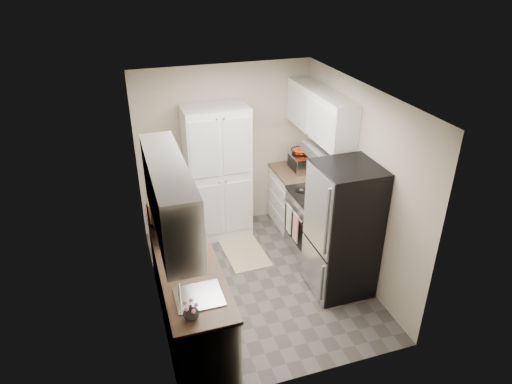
% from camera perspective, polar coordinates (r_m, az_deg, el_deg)
% --- Properties ---
extents(ground, '(3.20, 3.20, 0.00)m').
position_cam_1_polar(ground, '(6.13, 0.37, -10.97)').
color(ground, '#56514C').
rests_on(ground, ground).
extents(room_shell, '(2.64, 3.24, 2.52)m').
position_cam_1_polar(room_shell, '(5.26, 0.27, 2.88)').
color(room_shell, '#B2A690').
rests_on(room_shell, ground).
extents(pantry_cabinet, '(0.90, 0.55, 2.00)m').
position_cam_1_polar(pantry_cabinet, '(6.64, -4.83, 2.34)').
color(pantry_cabinet, white).
rests_on(pantry_cabinet, ground).
extents(base_cabinet_left, '(0.60, 2.30, 0.88)m').
position_cam_1_polar(base_cabinet_left, '(5.36, -8.45, -11.98)').
color(base_cabinet_left, white).
rests_on(base_cabinet_left, ground).
extents(countertop_left, '(0.63, 2.33, 0.04)m').
position_cam_1_polar(countertop_left, '(5.08, -8.81, -7.98)').
color(countertop_left, brown).
rests_on(countertop_left, base_cabinet_left).
extents(base_cabinet_right, '(0.60, 0.80, 0.88)m').
position_cam_1_polar(base_cabinet_right, '(7.12, 4.93, -0.87)').
color(base_cabinet_right, white).
rests_on(base_cabinet_right, ground).
extents(countertop_right, '(0.63, 0.83, 0.04)m').
position_cam_1_polar(countertop_right, '(6.91, 5.09, 2.48)').
color(countertop_right, brown).
rests_on(countertop_right, base_cabinet_right).
extents(electric_range, '(0.71, 0.78, 1.13)m').
position_cam_1_polar(electric_range, '(6.46, 7.53, -3.83)').
color(electric_range, '#B7B7BC').
rests_on(electric_range, ground).
extents(refrigerator, '(0.70, 0.72, 1.70)m').
position_cam_1_polar(refrigerator, '(5.66, 10.83, -4.68)').
color(refrigerator, '#B7B7BC').
rests_on(refrigerator, ground).
extents(microwave, '(0.57, 0.67, 0.31)m').
position_cam_1_polar(microwave, '(5.41, -10.22, -3.44)').
color(microwave, silver).
rests_on(microwave, countertop_left).
extents(wine_bottle, '(0.08, 0.08, 0.32)m').
position_cam_1_polar(wine_bottle, '(5.73, -11.47, -1.60)').
color(wine_bottle, black).
rests_on(wine_bottle, countertop_left).
extents(flower_vase, '(0.15, 0.15, 0.15)m').
position_cam_1_polar(flower_vase, '(4.24, -8.12, -14.63)').
color(flower_vase, white).
rests_on(flower_vase, countertop_left).
extents(cutting_board, '(0.05, 0.25, 0.31)m').
position_cam_1_polar(cutting_board, '(5.96, -9.52, -0.29)').
color(cutting_board, green).
rests_on(cutting_board, countertop_left).
extents(toaster_oven, '(0.34, 0.43, 0.25)m').
position_cam_1_polar(toaster_oven, '(6.90, 5.82, 3.73)').
color(toaster_oven, '#A3A3A8').
rests_on(toaster_oven, countertop_right).
extents(fruit_basket, '(0.33, 0.33, 0.12)m').
position_cam_1_polar(fruit_basket, '(6.84, 5.59, 5.19)').
color(fruit_basket, '#F23400').
rests_on(fruit_basket, toaster_oven).
extents(kitchen_mat, '(0.58, 0.89, 0.01)m').
position_cam_1_polar(kitchen_mat, '(6.63, -1.46, -7.55)').
color(kitchen_mat, '#CABE8C').
rests_on(kitchen_mat, ground).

